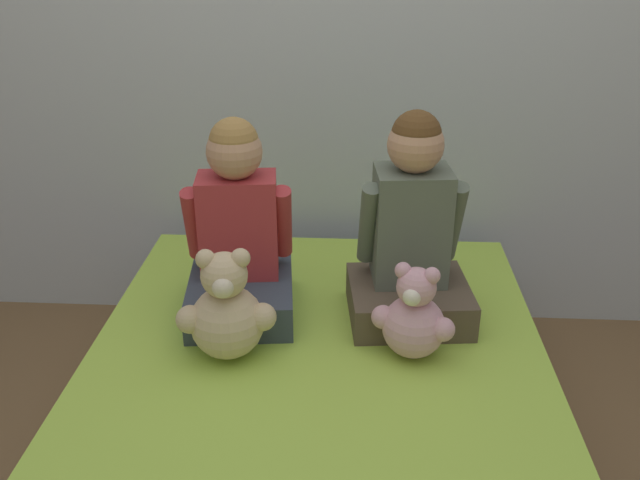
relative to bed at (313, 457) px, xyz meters
The scene contains 6 objects.
wall_behind_bed 1.52m from the bed, 90.00° to the left, with size 8.00×0.06×2.50m.
bed is the anchor object (origin of this frame).
child_on_left 0.67m from the bed, 119.71° to the left, with size 0.35×0.40×0.61m.
child_on_right 0.69m from the bed, 58.65° to the left, with size 0.39×0.34×0.64m.
teddy_bear_held_by_left_child 0.46m from the bed, 143.62° to the left, with size 0.27×0.21×0.33m.
teddy_bear_held_by_right_child 0.47m from the bed, 38.27° to the left, with size 0.23×0.18×0.28m.
Camera 1 is at (0.10, -1.39, 1.52)m, focal length 38.00 mm.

